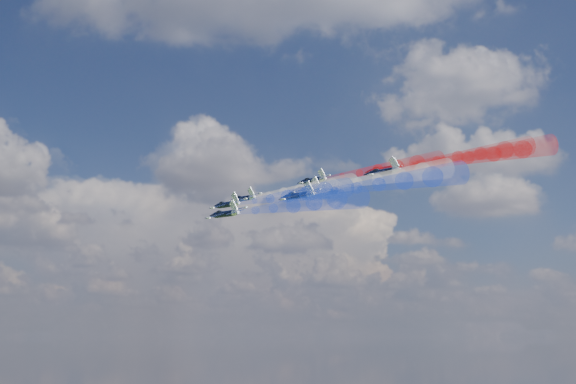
# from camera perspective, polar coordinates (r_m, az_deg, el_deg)

# --- Properties ---
(jet_lead) EXTENTS (13.91, 13.99, 6.29)m
(jet_lead) POSITION_cam_1_polar(r_m,az_deg,el_deg) (164.63, -3.55, -0.52)
(jet_lead) COLOR black
(trail_lead) EXTENTS (25.30, 27.20, 6.85)m
(trail_lead) POSITION_cam_1_polar(r_m,az_deg,el_deg) (147.45, 0.89, 0.16)
(trail_lead) COLOR white
(jet_inner_left) EXTENTS (13.91, 13.99, 6.29)m
(jet_inner_left) POSITION_cam_1_polar(r_m,az_deg,el_deg) (148.31, -4.86, -1.01)
(jet_inner_left) COLOR black
(trail_inner_left) EXTENTS (25.30, 27.20, 6.85)m
(trail_inner_left) POSITION_cam_1_polar(r_m,az_deg,el_deg) (130.88, -0.04, -0.31)
(trail_inner_left) COLOR blue
(jet_inner_right) EXTENTS (13.91, 13.99, 6.29)m
(jet_inner_right) POSITION_cam_1_polar(r_m,az_deg,el_deg) (161.58, 1.97, 0.92)
(jet_inner_right) COLOR black
(trail_inner_right) EXTENTS (25.30, 27.20, 6.85)m
(trail_inner_right) POSITION_cam_1_polar(r_m,az_deg,el_deg) (145.78, 7.11, 1.76)
(trail_inner_right) COLOR red
(jet_outer_left) EXTENTS (13.91, 13.99, 6.29)m
(jet_outer_left) POSITION_cam_1_polar(r_m,az_deg,el_deg) (133.14, -5.03, -1.75)
(jet_outer_left) COLOR black
(trail_outer_left) EXTENTS (25.30, 27.20, 6.85)m
(trail_outer_left) POSITION_cam_1_polar(r_m,az_deg,el_deg) (115.71, 0.40, -1.07)
(trail_outer_left) COLOR blue
(jet_center_third) EXTENTS (13.91, 13.99, 6.29)m
(jet_center_third) POSITION_cam_1_polar(r_m,az_deg,el_deg) (146.16, 1.44, 0.20)
(jet_center_third) COLOR black
(trail_center_third) EXTENTS (25.30, 27.20, 6.85)m
(trail_center_third) POSITION_cam_1_polar(r_m,az_deg,el_deg) (130.27, 7.12, 1.05)
(trail_center_third) COLOR white
(jet_outer_right) EXTENTS (13.91, 13.99, 6.29)m
(jet_outer_right) POSITION_cam_1_polar(r_m,az_deg,el_deg) (158.08, 7.47, 1.77)
(jet_outer_right) COLOR black
(trail_outer_right) EXTENTS (25.30, 27.20, 6.85)m
(trail_outer_right) POSITION_cam_1_polar(r_m,az_deg,el_deg) (143.80, 13.30, 2.71)
(trail_outer_right) COLOR red
(jet_rear_left) EXTENTS (13.91, 13.99, 6.29)m
(jet_rear_left) POSITION_cam_1_polar(r_m,az_deg,el_deg) (128.98, 0.79, -0.30)
(jet_rear_left) COLOR black
(trail_rear_left) EXTENTS (25.30, 27.20, 6.85)m
(trail_rear_left) POSITION_cam_1_polar(r_m,az_deg,el_deg) (113.00, 7.25, 0.62)
(trail_rear_left) COLOR blue
(jet_rear_right) EXTENTS (13.91, 13.99, 6.29)m
(jet_rear_right) POSITION_cam_1_polar(r_m,az_deg,el_deg) (141.91, 7.51, 1.60)
(jet_rear_right) COLOR black
(trail_rear_right) EXTENTS (25.30, 27.20, 6.85)m
(trail_rear_right) POSITION_cam_1_polar(r_m,az_deg,el_deg) (127.72, 14.08, 2.63)
(trail_rear_right) COLOR red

